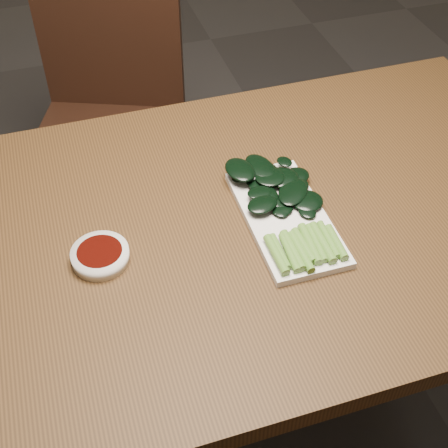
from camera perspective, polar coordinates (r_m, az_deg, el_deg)
ground at (r=1.76m, az=0.26°, el=-17.45°), size 6.00×6.00×0.00m
table at (r=1.20m, az=0.37°, el=-2.20°), size 1.40×0.80×0.75m
chair_far at (r=1.90m, az=-10.49°, el=9.88°), size 0.55×0.55×0.89m
sauce_bowl at (r=1.09m, az=-11.25°, el=-2.84°), size 0.10×0.10×0.02m
serving_plate at (r=1.15m, az=5.68°, el=0.55°), size 0.15×0.29×0.01m
gai_lan at (r=1.16m, az=5.18°, el=2.31°), size 0.17×0.31×0.03m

